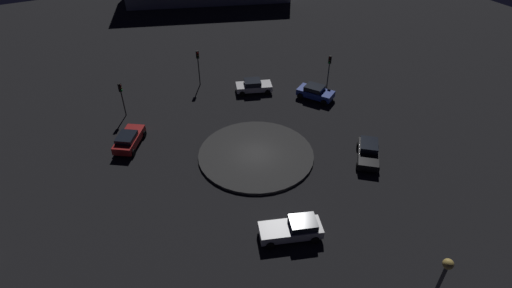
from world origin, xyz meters
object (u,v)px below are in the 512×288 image
object	(u,v)px
car_silver	(293,229)
car_black	(368,152)
car_blue	(315,92)
traffic_light_southwest	(329,65)
traffic_light_south	(198,61)
traffic_light_southeast	(121,93)
car_red	(129,139)
car_white	(254,86)

from	to	relation	value
car_silver	car_black	bearing A→B (deg)	-138.19
car_blue	traffic_light_southwest	world-z (taller)	traffic_light_southwest
car_silver	traffic_light_south	distance (m)	24.95
traffic_light_southwest	traffic_light_southeast	size ratio (longest dim) A/B	1.06
car_red	traffic_light_southwest	world-z (taller)	traffic_light_southwest
traffic_light_south	car_black	bearing A→B (deg)	24.08
traffic_light_southwest	traffic_light_southeast	distance (m)	22.80
traffic_light_south	traffic_light_southwest	size ratio (longest dim) A/B	1.07
car_blue	traffic_light_southwest	size ratio (longest dim) A/B	1.09
car_red	traffic_light_southeast	bearing A→B (deg)	24.81
car_black	traffic_light_southeast	bearing A→B (deg)	-94.84
car_red	traffic_light_southeast	xyz separation A→B (m)	(-0.86, -5.56, 1.90)
traffic_light_south	car_red	bearing A→B (deg)	-49.80
car_red	traffic_light_southwest	bearing A→B (deg)	-54.00
car_red	car_white	bearing A→B (deg)	-41.47
car_red	car_white	world-z (taller)	car_red
traffic_light_south	car_blue	bearing A→B (deg)	50.14
car_red	traffic_light_south	size ratio (longest dim) A/B	1.04
car_white	car_black	xyz separation A→B (m)	(-3.72, 15.71, 0.02)
car_silver	traffic_light_southwest	distance (m)	23.08
car_silver	traffic_light_southeast	xyz separation A→B (m)	(7.25, -21.94, 1.91)
car_red	traffic_light_south	world-z (taller)	traffic_light_south
traffic_light_southwest	traffic_light_southeast	xyz separation A→B (m)	(22.34, -4.59, -0.16)
car_blue	car_red	xyz separation A→B (m)	(20.55, -0.50, -0.04)
car_silver	car_white	world-z (taller)	car_silver
traffic_light_south	car_silver	bearing A→B (deg)	-4.05
car_blue	car_black	size ratio (longest dim) A/B	0.99
car_red	traffic_light_south	xyz separation A→B (m)	(-10.20, -8.38, 2.25)
car_blue	car_black	distance (m)	11.31
car_red	car_silver	bearing A→B (deg)	-120.06
car_blue	traffic_light_southeast	xyz separation A→B (m)	(19.69, -6.07, 1.86)
car_blue	traffic_light_southwest	distance (m)	3.64
car_white	traffic_light_southwest	world-z (taller)	traffic_light_southwest
car_white	traffic_light_south	size ratio (longest dim) A/B	1.04
car_silver	traffic_light_southwest	bearing A→B (deg)	-112.82
traffic_light_southwest	car_black	bearing A→B (deg)	40.77
car_silver	car_red	xyz separation A→B (m)	(8.11, -16.37, 0.01)
traffic_light_southeast	car_red	bearing A→B (deg)	-45.41
traffic_light_south	car_white	bearing A→B (deg)	49.30
car_blue	traffic_light_south	world-z (taller)	traffic_light_south
car_blue	car_black	bearing A→B (deg)	-41.52
car_silver	traffic_light_southwest	size ratio (longest dim) A/B	1.22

